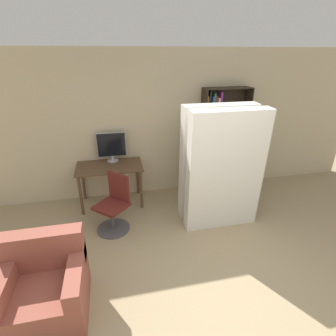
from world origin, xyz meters
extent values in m
plane|color=#9E8966|center=(0.00, 0.00, 0.00)|extent=(16.00, 16.00, 0.00)
cube|color=#C6B793|center=(0.00, 2.90, 1.35)|extent=(8.00, 0.06, 2.70)
cube|color=brown|center=(-1.15, 2.54, 0.75)|extent=(1.15, 0.67, 0.03)
cylinder|color=brown|center=(-1.67, 2.26, 0.37)|extent=(0.05, 0.05, 0.74)
cylinder|color=brown|center=(-0.64, 2.26, 0.37)|extent=(0.05, 0.05, 0.74)
cylinder|color=brown|center=(-1.67, 2.81, 0.37)|extent=(0.05, 0.05, 0.74)
cylinder|color=brown|center=(-0.64, 2.81, 0.37)|extent=(0.05, 0.05, 0.74)
cylinder|color=#B7B7BC|center=(-1.08, 2.75, 0.78)|extent=(0.20, 0.20, 0.02)
cylinder|color=#B7B7BC|center=(-1.08, 2.75, 0.83)|extent=(0.04, 0.04, 0.08)
cube|color=#B7B7BC|center=(-1.08, 2.76, 1.08)|extent=(0.52, 0.02, 0.45)
cube|color=black|center=(-1.08, 2.75, 1.08)|extent=(0.50, 0.03, 0.43)
cylinder|color=#4C4C51|center=(-1.16, 1.71, 0.01)|extent=(0.52, 0.52, 0.03)
cylinder|color=#4C4C51|center=(-1.16, 1.71, 0.22)|extent=(0.05, 0.05, 0.38)
cube|color=#591E19|center=(-1.16, 1.71, 0.43)|extent=(0.62, 0.62, 0.05)
cube|color=#591E19|center=(-1.03, 1.85, 0.68)|extent=(0.31, 0.30, 0.45)
cube|color=#2D2319|center=(0.63, 2.71, 1.01)|extent=(0.02, 0.32, 2.03)
cube|color=#2D2319|center=(1.50, 2.71, 1.01)|extent=(0.02, 0.32, 2.03)
cube|color=#2D2319|center=(1.07, 2.86, 1.01)|extent=(0.89, 0.02, 2.03)
cube|color=#2D2319|center=(1.07, 2.71, 0.01)|extent=(0.85, 0.28, 0.02)
cube|color=#2D2319|center=(1.07, 2.71, 0.41)|extent=(0.85, 0.28, 0.02)
cube|color=#2D2319|center=(1.07, 2.71, 0.81)|extent=(0.85, 0.28, 0.02)
cube|color=#2D2319|center=(1.07, 2.71, 1.21)|extent=(0.85, 0.28, 0.02)
cube|color=#2D2319|center=(1.07, 2.71, 1.62)|extent=(0.85, 0.28, 0.02)
cube|color=#2D2319|center=(1.07, 2.71, 2.02)|extent=(0.85, 0.28, 0.02)
cube|color=#1E4C9E|center=(0.66, 2.77, 0.19)|extent=(0.02, 0.17, 0.34)
cube|color=#232328|center=(0.69, 2.73, 0.17)|extent=(0.03, 0.21, 0.31)
cube|color=teal|center=(0.74, 2.72, 0.14)|extent=(0.03, 0.17, 0.25)
cube|color=#287A38|center=(0.77, 2.70, 0.19)|extent=(0.03, 0.22, 0.34)
cube|color=orange|center=(0.82, 2.74, 0.15)|extent=(0.04, 0.23, 0.27)
cube|color=orange|center=(0.85, 2.71, 0.15)|extent=(0.02, 0.20, 0.27)
cube|color=silver|center=(0.89, 2.71, 0.17)|extent=(0.02, 0.23, 0.30)
cube|color=#7A2D84|center=(0.92, 2.74, 0.16)|extent=(0.03, 0.18, 0.29)
cube|color=brown|center=(0.95, 2.70, 0.14)|extent=(0.03, 0.21, 0.24)
cube|color=#287A38|center=(0.67, 2.76, 0.56)|extent=(0.04, 0.17, 0.27)
cube|color=#232328|center=(0.72, 2.72, 0.54)|extent=(0.04, 0.22, 0.24)
cube|color=orange|center=(0.77, 2.68, 0.58)|extent=(0.04, 0.16, 0.33)
cube|color=#287A38|center=(0.81, 2.68, 0.59)|extent=(0.03, 0.21, 0.34)
cube|color=#1E4C9E|center=(0.84, 2.73, 0.57)|extent=(0.03, 0.19, 0.30)
cube|color=red|center=(0.88, 2.73, 0.59)|extent=(0.04, 0.19, 0.34)
cube|color=gold|center=(0.93, 2.71, 0.59)|extent=(0.03, 0.20, 0.33)
cube|color=#7A2D84|center=(0.66, 2.73, 0.99)|extent=(0.02, 0.24, 0.34)
cube|color=orange|center=(0.69, 2.76, 0.95)|extent=(0.03, 0.16, 0.26)
cube|color=orange|center=(0.73, 2.73, 0.98)|extent=(0.04, 0.20, 0.33)
cube|color=silver|center=(0.77, 2.69, 0.94)|extent=(0.03, 0.21, 0.24)
cube|color=red|center=(0.67, 2.75, 1.35)|extent=(0.03, 0.19, 0.25)
cube|color=#7A2D84|center=(0.71, 2.73, 1.38)|extent=(0.03, 0.17, 0.32)
cube|color=silver|center=(0.75, 2.70, 1.35)|extent=(0.04, 0.23, 0.25)
cube|color=#287A38|center=(0.79, 2.75, 1.36)|extent=(0.04, 0.16, 0.28)
cube|color=orange|center=(0.66, 2.72, 1.76)|extent=(0.02, 0.22, 0.28)
cube|color=#232328|center=(0.69, 2.71, 1.76)|extent=(0.03, 0.21, 0.27)
cube|color=#232328|center=(0.73, 2.74, 1.80)|extent=(0.03, 0.17, 0.35)
cube|color=#1E4C9E|center=(0.77, 2.71, 1.75)|extent=(0.03, 0.19, 0.26)
cube|color=#287A38|center=(0.81, 2.75, 1.78)|extent=(0.04, 0.20, 0.31)
cube|color=red|center=(0.86, 2.73, 1.76)|extent=(0.03, 0.16, 0.26)
cube|color=silver|center=(0.89, 2.72, 1.74)|extent=(0.03, 0.19, 0.23)
cube|color=#7A2D84|center=(0.93, 2.71, 1.79)|extent=(0.03, 0.19, 0.33)
cube|color=silver|center=(0.56, 1.46, 0.96)|extent=(1.18, 0.32, 1.91)
cube|color=beige|center=(1.14, 1.46, 0.96)|extent=(0.01, 0.32, 1.87)
cube|color=silver|center=(0.56, 1.84, 0.96)|extent=(1.18, 0.31, 1.91)
cube|color=beige|center=(1.14, 1.84, 0.96)|extent=(0.01, 0.31, 1.87)
cube|color=#934C3D|center=(-1.90, 0.36, 0.20)|extent=(0.85, 0.80, 0.40)
cube|color=#934C3D|center=(-1.90, 0.66, 0.62)|extent=(0.85, 0.20, 0.45)
cube|color=#934C3D|center=(-2.24, 0.36, 0.50)|extent=(0.16, 0.80, 0.20)
cube|color=#934C3D|center=(-1.55, 0.36, 0.50)|extent=(0.16, 0.80, 0.20)
camera|label=1|loc=(-1.06, -1.85, 2.60)|focal=28.00mm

